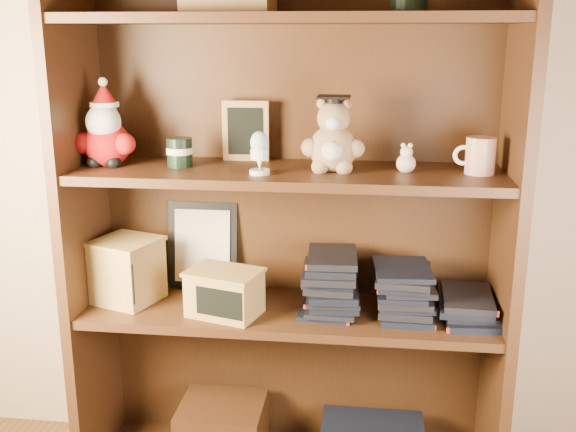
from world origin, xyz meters
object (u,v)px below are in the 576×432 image
grad_teddy_bear (333,142)px  treats_box (127,270)px  bookcase (289,225)px  teacher_mug (479,156)px

grad_teddy_bear → treats_box: size_ratio=0.94×
grad_teddy_bear → treats_box: grad_teddy_bear is taller
bookcase → treats_box: bookcase is taller
bookcase → teacher_mug: bookcase is taller
grad_teddy_bear → treats_box: bearing=179.5°
treats_box → grad_teddy_bear: bearing=-0.5°
grad_teddy_bear → teacher_mug: (0.38, 0.01, -0.03)m
bookcase → treats_box: size_ratio=7.44×
bookcase → teacher_mug: size_ratio=14.86×
bookcase → grad_teddy_bear: 0.28m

